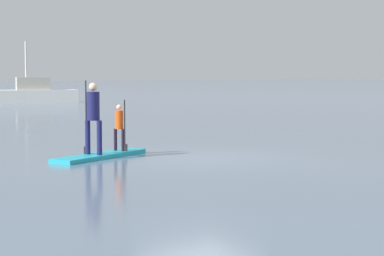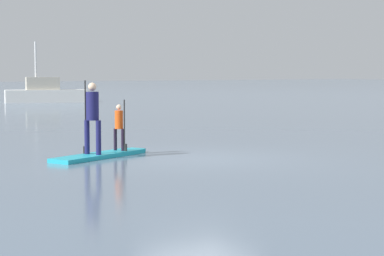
{
  "view_description": "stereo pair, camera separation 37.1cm",
  "coord_description": "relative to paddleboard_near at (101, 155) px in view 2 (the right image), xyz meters",
  "views": [
    {
      "loc": [
        -9.79,
        -14.41,
        2.09
      ],
      "look_at": [
        0.54,
        1.11,
        0.63
      ],
      "focal_mm": 69.03,
      "sensor_mm": 36.0,
      "label": 1
    },
    {
      "loc": [
        -9.48,
        -14.61,
        2.09
      ],
      "look_at": [
        0.54,
        1.11,
        0.63
      ],
      "focal_mm": 69.03,
      "sensor_mm": 36.0,
      "label": 2
    }
  ],
  "objects": [
    {
      "name": "paddleboard_near",
      "position": [
        0.0,
        0.0,
        0.0
      ],
      "size": [
        2.97,
        1.77,
        0.1
      ],
      "color": "#1E9EB2",
      "rests_on": "ground"
    },
    {
      "name": "ground_plane",
      "position": [
        1.85,
        -1.46,
        -0.05
      ],
      "size": [
        240.0,
        240.0,
        0.0
      ],
      "primitive_type": "plane",
      "color": "slate"
    },
    {
      "name": "paddler_child_solo",
      "position": [
        0.65,
        0.29,
        0.7
      ],
      "size": [
        0.27,
        0.37,
        1.27
      ],
      "color": "black",
      "rests_on": "paddleboard_near"
    },
    {
      "name": "paddler_adult",
      "position": [
        -0.26,
        -0.11,
        1.03
      ],
      "size": [
        0.4,
        0.49,
        1.75
      ],
      "color": "#19194C",
      "rests_on": "paddleboard_near"
    },
    {
      "name": "fishing_boat_green_midground",
      "position": [
        10.18,
        29.75,
        0.56
      ],
      "size": [
        5.45,
        2.84,
        3.96
      ],
      "color": "silver",
      "rests_on": "ground"
    }
  ]
}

